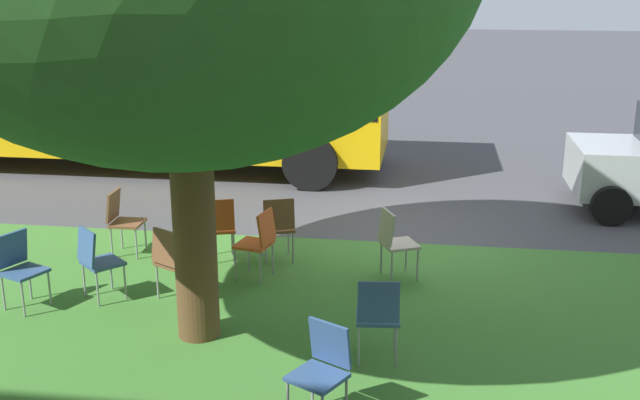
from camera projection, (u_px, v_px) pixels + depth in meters
name	position (u px, v px, depth m)	size (l,w,h in m)	color
ground	(398.00, 238.00, 11.07)	(80.00, 80.00, 0.00)	#424247
grass_verge	(384.00, 340.00, 8.04)	(48.00, 6.00, 0.01)	#3D752D
chair_0	(219.00, 225.00, 10.03)	(0.53, 0.53, 0.88)	#C64C1E
chair_1	(173.00, 258.00, 8.87)	(0.56, 0.57, 0.88)	brown
chair_2	(19.00, 264.00, 8.69)	(0.55, 0.55, 0.88)	#335184
chair_3	(96.00, 258.00, 8.88)	(0.59, 0.59, 0.88)	#335184
chair_4	(394.00, 239.00, 9.50)	(0.56, 0.55, 0.88)	#ADA393
chair_6	(122.00, 217.00, 10.32)	(0.43, 0.43, 0.88)	brown
chair_7	(378.00, 313.00, 7.46)	(0.45, 0.46, 0.88)	#335184
chair_8	(259.00, 239.00, 9.49)	(0.50, 0.50, 0.88)	#C64C1E
chair_9	(322.00, 365.00, 6.48)	(0.56, 0.57, 0.88)	#335184
chair_10	(278.00, 224.00, 10.05)	(0.53, 0.54, 0.88)	brown
school_bus	(113.00, 75.00, 14.73)	(10.40, 2.80, 2.88)	yellow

